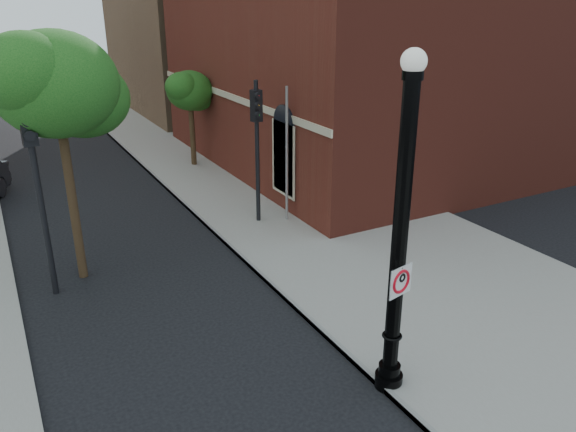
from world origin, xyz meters
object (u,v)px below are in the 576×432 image
lamppost (399,249)px  traffic_signal_right (257,130)px  no_parking_sign (401,281)px  traffic_signal_left (33,158)px

lamppost → traffic_signal_right: bearing=80.6°
no_parking_sign → traffic_signal_left: bearing=113.1°
lamppost → no_parking_sign: (-0.03, -0.16, -0.56)m
lamppost → no_parking_sign: bearing=-102.0°
traffic_signal_left → traffic_signal_right: traffic_signal_left is taller
no_parking_sign → lamppost: bearing=65.5°
lamppost → no_parking_sign: size_ratio=11.08×
lamppost → traffic_signal_left: lamppost is taller
no_parking_sign → traffic_signal_left: traffic_signal_left is taller
lamppost → traffic_signal_right: (1.49, 9.04, 0.25)m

